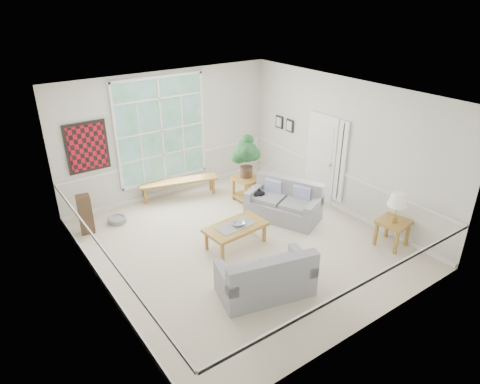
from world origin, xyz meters
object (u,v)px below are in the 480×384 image
coffee_table (236,236)px  end_table (248,189)px  loveseat_right (283,201)px  loveseat_front (265,272)px  side_table (392,233)px

coffee_table → end_table: (1.37, 1.46, 0.08)m
loveseat_right → loveseat_front: 2.63m
side_table → loveseat_front: bearing=174.2°
coffee_table → side_table: bearing=-39.5°
loveseat_front → end_table: (1.80, 2.94, -0.11)m
end_table → coffee_table: bearing=-133.1°
loveseat_front → side_table: bearing=8.5°
loveseat_right → coffee_table: (-1.50, -0.32, -0.20)m
loveseat_front → side_table: 2.98m
loveseat_front → end_table: loveseat_front is taller
loveseat_right → end_table: 1.16m
loveseat_front → coffee_table: 1.55m
loveseat_front → side_table: size_ratio=2.78×
loveseat_right → side_table: 2.34m
loveseat_front → side_table: (2.97, -0.30, -0.14)m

